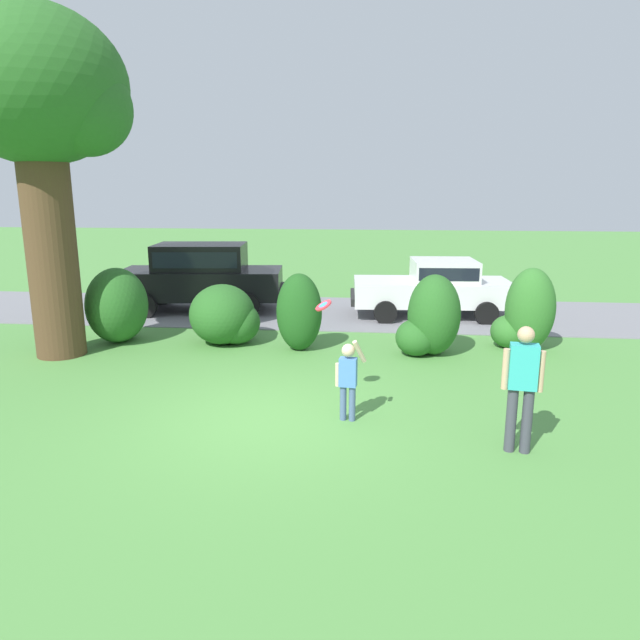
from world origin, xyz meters
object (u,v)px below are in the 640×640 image
(parked_sedan, at_px, (435,286))
(child_thrower, at_px, (348,376))
(oak_tree_large, at_px, (42,105))
(frisbee, at_px, (324,305))
(adult_onlooker, at_px, (522,382))
(parked_suv, at_px, (201,274))

(parked_sedan, height_order, child_thrower, parked_sedan)
(oak_tree_large, relative_size, frisbee, 24.19)
(child_thrower, bearing_deg, frisbee, 126.78)
(adult_onlooker, bearing_deg, frisbee, 152.80)
(frisbee, distance_m, adult_onlooker, 3.18)
(parked_sedan, distance_m, adult_onlooker, 8.35)
(oak_tree_large, relative_size, parked_sedan, 1.54)
(oak_tree_large, distance_m, child_thrower, 8.13)
(frisbee, xyz_separation_m, adult_onlooker, (2.76, -1.42, -0.69))
(parked_sedan, bearing_deg, child_thrower, -104.85)
(parked_suv, distance_m, child_thrower, 8.83)
(parked_suv, bearing_deg, frisbee, -59.34)
(child_thrower, height_order, adult_onlooker, adult_onlooker)
(parked_sedan, distance_m, child_thrower, 7.76)
(oak_tree_large, height_order, adult_onlooker, oak_tree_large)
(parked_sedan, relative_size, frisbee, 15.74)
(parked_sedan, xyz_separation_m, child_thrower, (-1.99, -7.50, -0.13))
(parked_sedan, height_order, frisbee, frisbee)
(parked_sedan, height_order, adult_onlooker, adult_onlooker)
(oak_tree_large, relative_size, child_thrower, 5.36)
(oak_tree_large, bearing_deg, frisbee, -23.06)
(child_thrower, bearing_deg, oak_tree_large, 153.96)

